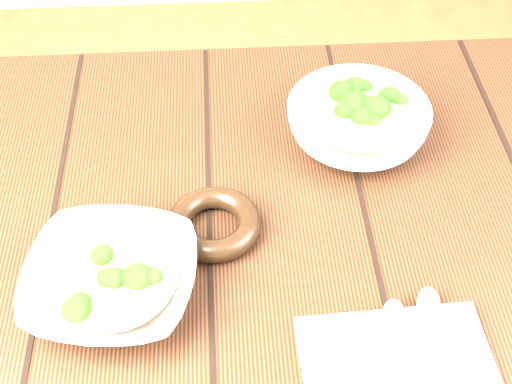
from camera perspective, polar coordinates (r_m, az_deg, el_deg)
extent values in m
cube|color=black|center=(0.91, -2.37, -4.49)|extent=(1.20, 0.80, 0.04)
cube|color=black|center=(1.51, 18.56, -2.10)|extent=(0.07, 0.07, 0.71)
imported|color=silver|center=(0.84, -11.48, -6.99)|extent=(0.22, 0.22, 0.05)
cylinder|color=#9F8747|center=(0.82, -11.62, -6.41)|extent=(0.16, 0.16, 0.00)
ellipsoid|color=#337C1B|center=(0.82, -10.35, -5.83)|extent=(0.03, 0.03, 0.02)
ellipsoid|color=#337C1B|center=(0.84, -11.02, -4.44)|extent=(0.03, 0.03, 0.02)
ellipsoid|color=#337C1B|center=(0.85, -13.75, -4.57)|extent=(0.03, 0.03, 0.02)
ellipsoid|color=#337C1B|center=(0.82, -13.26, -6.61)|extent=(0.03, 0.03, 0.02)
ellipsoid|color=#337C1B|center=(0.80, -12.45, -8.23)|extent=(0.03, 0.03, 0.02)
ellipsoid|color=#337C1B|center=(0.80, -9.26, -8.04)|extent=(0.03, 0.03, 0.02)
imported|color=silver|center=(1.00, 8.10, 5.37)|extent=(0.26, 0.26, 0.06)
cylinder|color=#9F8747|center=(0.99, 8.22, 6.28)|extent=(0.16, 0.16, 0.00)
ellipsoid|color=#337C1B|center=(0.99, 9.28, 6.78)|extent=(0.03, 0.03, 0.03)
ellipsoid|color=#337C1B|center=(1.01, 9.01, 7.58)|extent=(0.03, 0.03, 0.03)
ellipsoid|color=#337C1B|center=(1.02, 7.52, 8.19)|extent=(0.03, 0.03, 0.03)
ellipsoid|color=#337C1B|center=(0.99, 7.12, 7.11)|extent=(0.03, 0.03, 0.03)
ellipsoid|color=#337C1B|center=(0.98, 6.12, 6.55)|extent=(0.03, 0.03, 0.03)
ellipsoid|color=#337C1B|center=(0.95, 6.20, 5.31)|extent=(0.03, 0.03, 0.03)
ellipsoid|color=#337C1B|center=(0.96, 8.16, 5.50)|extent=(0.03, 0.03, 0.03)
ellipsoid|color=#337C1B|center=(0.96, 9.70, 5.17)|extent=(0.03, 0.03, 0.03)
ellipsoid|color=#337C1B|center=(0.98, 11.32, 5.81)|extent=(0.03, 0.03, 0.03)
torus|color=black|center=(0.89, -3.38, -2.55)|extent=(0.12, 0.12, 0.03)
cube|color=beige|center=(0.79, 11.53, -14.43)|extent=(0.21, 0.18, 0.01)
cylinder|color=#A9A695|center=(0.78, 10.60, -14.55)|extent=(0.04, 0.13, 0.01)
ellipsoid|color=#A9A695|center=(0.82, 10.94, -9.76)|extent=(0.04, 0.05, 0.01)
cylinder|color=#A9A695|center=(0.79, 13.29, -13.30)|extent=(0.04, 0.13, 0.01)
ellipsoid|color=#A9A695|center=(0.84, 13.61, -8.69)|extent=(0.04, 0.05, 0.01)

